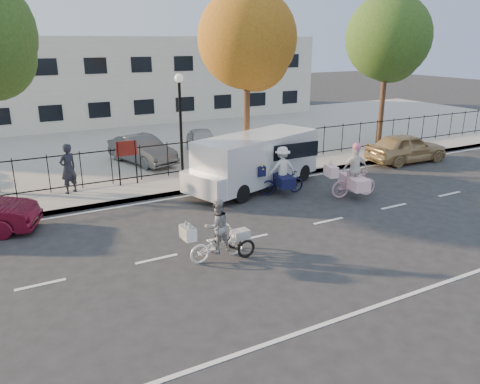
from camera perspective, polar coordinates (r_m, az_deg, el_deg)
ground at (r=14.36m, az=1.33°, el=-5.65°), size 120.00×120.00×0.00m
road_markings at (r=14.36m, az=1.33°, el=-5.63°), size 60.00×9.52×0.01m
curb at (r=18.60m, az=-6.41°, el=0.11°), size 60.00×0.10×0.15m
sidewalk at (r=19.54m, az=-7.58°, el=0.95°), size 60.00×2.20×0.15m
parking_lot at (r=27.79m, az=-14.27°, el=5.68°), size 60.00×15.60×0.15m
iron_fence at (r=20.31m, az=-8.80°, el=3.97°), size 58.00×0.06×1.50m
building at (r=37.09m, az=-18.68°, el=12.87°), size 34.00×10.00×6.00m
lamppost at (r=19.70m, az=-7.32°, el=10.16°), size 0.36×0.36×4.33m
street_sign at (r=19.30m, az=-13.64°, el=4.51°), size 0.85×0.06×1.80m
zebra_trike at (r=12.82m, az=-2.74°, el=-5.43°), size 2.01×0.77×1.73m
unicorn_bike at (r=18.30m, az=13.67°, el=1.73°), size 2.16×1.54×2.13m
bull_bike at (r=18.26m, az=5.06°, el=2.04°), size 2.08×1.44×1.89m
white_van at (r=18.98m, az=1.81°, el=4.07°), size 6.52×3.70×2.15m
gold_sedan at (r=24.49m, az=19.61°, el=5.11°), size 4.29×1.90×1.44m
pedestrian at (r=18.94m, az=-20.21°, el=2.69°), size 0.84×0.74×1.93m
lot_car_c at (r=22.76m, az=-11.84°, el=5.07°), size 2.51×4.20×1.31m
lot_car_d at (r=24.47m, az=-4.61°, el=6.20°), size 2.39×3.88×1.23m
tree_mid at (r=21.56m, az=1.14°, el=17.61°), size 4.36×4.36×8.00m
tree_east at (r=26.87m, az=17.70°, el=17.05°), size 4.42×4.42×8.10m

